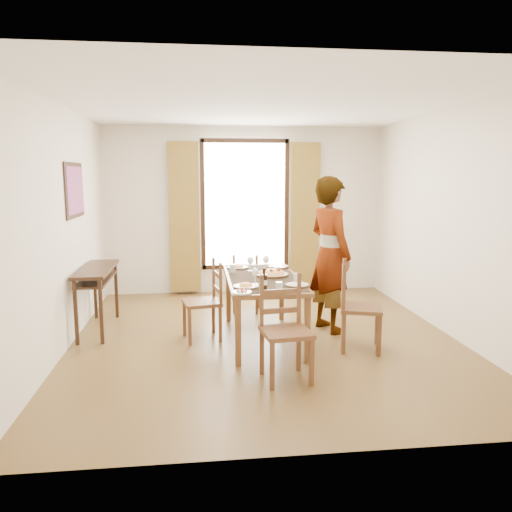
{
  "coord_description": "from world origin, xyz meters",
  "views": [
    {
      "loc": [
        -0.77,
        -5.65,
        1.94
      ],
      "look_at": [
        -0.1,
        0.03,
        1.0
      ],
      "focal_mm": 35.0,
      "sensor_mm": 36.0,
      "label": 1
    }
  ],
  "objects": [
    {
      "name": "plate_se",
      "position": [
        0.28,
        -0.51,
        0.78
      ],
      "size": [
        0.27,
        0.27,
        0.05
      ],
      "primitive_type": null,
      "color": "silver",
      "rests_on": "dining_table"
    },
    {
      "name": "room_shell",
      "position": [
        -0.0,
        0.13,
        1.54
      ],
      "size": [
        4.6,
        5.1,
        2.74
      ],
      "color": "beige",
      "rests_on": "ground"
    },
    {
      "name": "tumbler_a",
      "position": [
        0.31,
        -0.32,
        0.81
      ],
      "size": [
        0.07,
        0.07,
        0.1
      ],
      "primitive_type": "cylinder",
      "color": "silver",
      "rests_on": "dining_table"
    },
    {
      "name": "dining_table",
      "position": [
        -0.03,
        -0.0,
        0.68
      ],
      "size": [
        0.83,
        1.7,
        0.76
      ],
      "color": "brown",
      "rests_on": "ground"
    },
    {
      "name": "chair_east",
      "position": [
        0.98,
        -0.45,
        0.46
      ],
      "size": [
        0.55,
        0.55,
        1.0
      ],
      "rotation": [
        0.0,
        0.0,
        1.27
      ],
      "color": "brown",
      "rests_on": "ground"
    },
    {
      "name": "chair_north",
      "position": [
        -0.1,
        1.24,
        0.39
      ],
      "size": [
        0.44,
        0.44,
        0.84
      ],
      "rotation": [
        0.0,
        0.0,
        2.93
      ],
      "color": "brown",
      "rests_on": "ground"
    },
    {
      "name": "plate_ne",
      "position": [
        0.26,
        0.58,
        0.78
      ],
      "size": [
        0.27,
        0.27,
        0.05
      ],
      "primitive_type": null,
      "color": "silver",
      "rests_on": "dining_table"
    },
    {
      "name": "wine_glass_c",
      "position": [
        -0.14,
        0.37,
        0.85
      ],
      "size": [
        0.08,
        0.08,
        0.18
      ],
      "primitive_type": null,
      "color": "white",
      "rests_on": "dining_table"
    },
    {
      "name": "pasta_platter",
      "position": [
        0.09,
        0.07,
        0.81
      ],
      "size": [
        0.4,
        0.4,
        0.1
      ],
      "primitive_type": null,
      "color": "#CC411A",
      "rests_on": "dining_table"
    },
    {
      "name": "plate_nw",
      "position": [
        -0.28,
        0.58,
        0.78
      ],
      "size": [
        0.27,
        0.27,
        0.05
      ],
      "primitive_type": null,
      "color": "silver",
      "rests_on": "dining_table"
    },
    {
      "name": "tumbler_c",
      "position": [
        0.04,
        -0.75,
        0.81
      ],
      "size": [
        0.07,
        0.07,
        0.1
      ],
      "primitive_type": "cylinder",
      "color": "silver",
      "rests_on": "dining_table"
    },
    {
      "name": "caprese_plate",
      "position": [
        -0.34,
        -0.77,
        0.78
      ],
      "size": [
        0.2,
        0.2,
        0.04
      ],
      "primitive_type": null,
      "color": "silver",
      "rests_on": "dining_table"
    },
    {
      "name": "ground",
      "position": [
        0.0,
        0.0,
        0.0
      ],
      "size": [
        5.0,
        5.0,
        0.0
      ],
      "primitive_type": "plane",
      "color": "#4E3418",
      "rests_on": "ground"
    },
    {
      "name": "tumbler_b",
      "position": [
        -0.36,
        0.32,
        0.81
      ],
      "size": [
        0.07,
        0.07,
        0.1
      ],
      "primitive_type": "cylinder",
      "color": "silver",
      "rests_on": "dining_table"
    },
    {
      "name": "wine_bottle",
      "position": [
        -0.11,
        -0.74,
        0.88
      ],
      "size": [
        0.07,
        0.07,
        0.25
      ],
      "primitive_type": null,
      "color": "black",
      "rests_on": "dining_table"
    },
    {
      "name": "console_table",
      "position": [
        -2.03,
        0.6,
        0.68
      ],
      "size": [
        0.38,
        1.2,
        0.8
      ],
      "color": "#311E10",
      "rests_on": "ground"
    },
    {
      "name": "wine_glass_b",
      "position": [
        0.07,
        0.42,
        0.85
      ],
      "size": [
        0.08,
        0.08,
        0.18
      ],
      "primitive_type": null,
      "color": "white",
      "rests_on": "dining_table"
    },
    {
      "name": "plate_sw",
      "position": [
        -0.28,
        -0.52,
        0.78
      ],
      "size": [
        0.27,
        0.27,
        0.05
      ],
      "primitive_type": null,
      "color": "silver",
      "rests_on": "dining_table"
    },
    {
      "name": "wine_glass_a",
      "position": [
        -0.16,
        -0.39,
        0.85
      ],
      "size": [
        0.08,
        0.08,
        0.18
      ],
      "primitive_type": null,
      "color": "white",
      "rests_on": "dining_table"
    },
    {
      "name": "chair_west",
      "position": [
        -0.71,
        0.1,
        0.44
      ],
      "size": [
        0.49,
        0.49,
        0.94
      ],
      "rotation": [
        0.0,
        0.0,
        -1.38
      ],
      "color": "brown",
      "rests_on": "ground"
    },
    {
      "name": "chair_south",
      "position": [
        0.03,
        -1.17,
        0.46
      ],
      "size": [
        0.49,
        0.49,
        0.99
      ],
      "rotation": [
        0.0,
        0.0,
        0.12
      ],
      "color": "brown",
      "rests_on": "ground"
    },
    {
      "name": "man",
      "position": [
        0.84,
        0.27,
        0.96
      ],
      "size": [
        1.0,
        0.92,
        1.92
      ],
      "primitive_type": "imported",
      "rotation": [
        0.0,
        0.0,
        1.93
      ],
      "color": "gray",
      "rests_on": "ground"
    }
  ]
}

